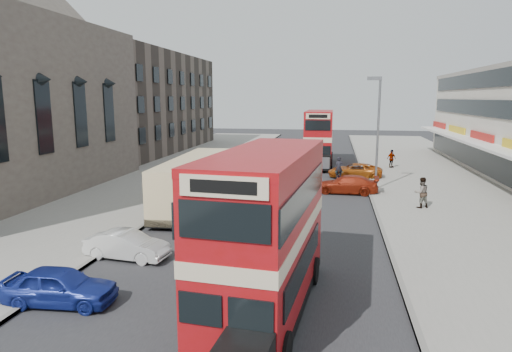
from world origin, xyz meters
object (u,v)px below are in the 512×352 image
Objects in this scene: cyclist at (339,174)px; car_right_b at (355,171)px; bus_main at (266,232)px; bus_second at (319,138)px; car_left_near at (60,286)px; car_right_a at (346,185)px; car_left_front at (127,245)px; street_lamp at (377,125)px; pedestrian_near at (421,192)px; pedestrian_far at (391,159)px; coach at (197,180)px.

car_right_b is at bearing 57.63° from cyclist.
bus_main is 31.47m from bus_second.
bus_second is at bearing -16.07° from car_left_near.
car_left_near is (-6.70, -0.72, -1.98)m from bus_main.
bus_second reaches higher than car_left_near.
car_left_front is at bearing -29.78° from car_right_a.
car_right_b is 2.17× the size of cyclist.
car_left_near is at bearing -119.80° from street_lamp.
pedestrian_near is at bearing -111.65° from bus_main.
bus_second is 2.14× the size of car_right_a.
car_right_a is (9.35, 14.71, 0.05)m from car_left_front.
car_right_b is 6.48m from pedestrian_far.
car_right_b is at bearing -19.62° from car_left_front.
bus_second is at bearing 67.87° from coach.
pedestrian_far is at bearing 167.80° from bus_second.
car_right_a is 6.41m from car_right_b.
bus_second is 7.89m from car_right_b.
car_left_near is at bearing -24.13° from car_right_a.
cyclist is (2.39, 22.33, -1.93)m from bus_main.
car_right_b is at bearing -157.58° from pedestrian_far.
pedestrian_near is at bearing -124.47° from pedestrian_far.
coach reaches higher than cyclist.
pedestrian_near is 0.91× the size of cyclist.
coach is 13.03m from cyclist.
bus_second is at bearing 100.11° from cyclist.
coach is at bearing -55.60° from car_right_a.
pedestrian_far is (0.11, 15.75, -0.09)m from pedestrian_near.
car_right_a is at bearing -85.01° from cyclist.
car_left_near is 1.79× the size of cyclist.
car_left_near is 4.29m from car_left_front.
street_lamp reaches higher than car_right_b.
car_left_front is 20.76m from cyclist.
bus_second is 33.04m from car_left_near.
cyclist is (-0.50, 4.07, 0.04)m from car_right_a.
street_lamp is 1.83× the size of car_right_b.
car_left_front is at bearing -151.55° from pedestrian_far.
pedestrian_near is (13.43, 1.64, -0.59)m from coach.
pedestrian_far is at bearing -98.56° from bus_main.
bus_main is at bearing 88.96° from bus_second.
bus_main is at bearing 38.99° from pedestrian_near.
cyclist is at bearing -90.99° from bus_main.
car_right_b is (3.74, 24.62, -1.99)m from bus_main.
pedestrian_near is 15.75m from pedestrian_far.
bus_main is 2.58× the size of car_left_front.
car_left_front is at bearing 13.87° from pedestrian_near.
car_right_b is at bearing 103.19° from street_lamp.
pedestrian_near reaches higher than car_left_near.
pedestrian_far is 9.12m from cyclist.
car_left_near is 1.03× the size of car_left_front.
pedestrian_far reaches higher than car_left_front.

